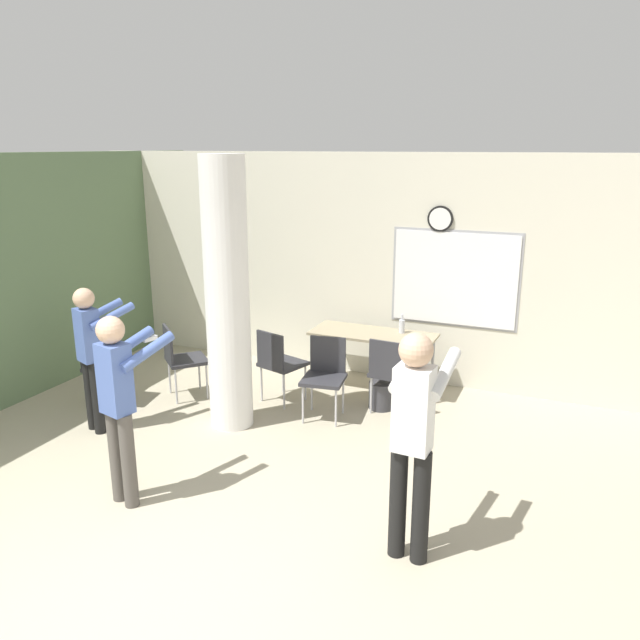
{
  "coord_description": "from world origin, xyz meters",
  "views": [
    {
      "loc": [
        2.42,
        -2.28,
        2.87
      ],
      "look_at": [
        0.19,
        2.89,
        1.29
      ],
      "focal_mm": 35.0,
      "sensor_mm": 36.0,
      "label": 1
    }
  ],
  "objects_px": {
    "person_watching_back": "(91,348)",
    "chair_table_left": "(279,361)",
    "person_playing_side": "(414,429)",
    "chair_near_pillar": "(180,356)",
    "chair_by_left_wall": "(102,360)",
    "chair_table_right": "(391,370)",
    "folding_table": "(373,338)",
    "chair_table_front": "(325,372)",
    "bottle_on_table": "(402,326)",
    "person_playing_front": "(119,395)"
  },
  "relations": [
    {
      "from": "chair_table_front",
      "to": "chair_table_left",
      "type": "bearing_deg",
      "value": 167.89
    },
    {
      "from": "chair_table_right",
      "to": "chair_table_front",
      "type": "relative_size",
      "value": 1.0
    },
    {
      "from": "folding_table",
      "to": "chair_near_pillar",
      "type": "relative_size",
      "value": 1.7
    },
    {
      "from": "chair_table_right",
      "to": "person_playing_side",
      "type": "height_order",
      "value": "person_playing_side"
    },
    {
      "from": "bottle_on_table",
      "to": "person_playing_side",
      "type": "relative_size",
      "value": 0.13
    },
    {
      "from": "folding_table",
      "to": "chair_table_front",
      "type": "distance_m",
      "value": 0.96
    },
    {
      "from": "chair_table_front",
      "to": "bottle_on_table",
      "type": "bearing_deg",
      "value": 63.04
    },
    {
      "from": "chair_table_left",
      "to": "folding_table",
      "type": "bearing_deg",
      "value": 42.38
    },
    {
      "from": "person_playing_side",
      "to": "chair_by_left_wall",
      "type": "bearing_deg",
      "value": 161.43
    },
    {
      "from": "folding_table",
      "to": "person_playing_side",
      "type": "bearing_deg",
      "value": -66.5
    },
    {
      "from": "chair_by_left_wall",
      "to": "person_watching_back",
      "type": "relative_size",
      "value": 0.57
    },
    {
      "from": "person_playing_side",
      "to": "chair_near_pillar",
      "type": "bearing_deg",
      "value": 150.79
    },
    {
      "from": "folding_table",
      "to": "chair_near_pillar",
      "type": "height_order",
      "value": "chair_near_pillar"
    },
    {
      "from": "chair_table_right",
      "to": "folding_table",
      "type": "bearing_deg",
      "value": 125.08
    },
    {
      "from": "chair_by_left_wall",
      "to": "person_playing_front",
      "type": "relative_size",
      "value": 0.54
    },
    {
      "from": "folding_table",
      "to": "chair_table_front",
      "type": "height_order",
      "value": "chair_table_front"
    },
    {
      "from": "chair_table_left",
      "to": "person_watching_back",
      "type": "distance_m",
      "value": 2.02
    },
    {
      "from": "bottle_on_table",
      "to": "chair_table_front",
      "type": "bearing_deg",
      "value": -116.96
    },
    {
      "from": "chair_near_pillar",
      "to": "chair_table_left",
      "type": "xyz_separation_m",
      "value": [
        1.12,
        0.31,
        0.0
      ]
    },
    {
      "from": "person_playing_side",
      "to": "person_watching_back",
      "type": "bearing_deg",
      "value": 168.24
    },
    {
      "from": "chair_table_left",
      "to": "person_playing_front",
      "type": "relative_size",
      "value": 0.54
    },
    {
      "from": "chair_table_right",
      "to": "chair_near_pillar",
      "type": "height_order",
      "value": "same"
    },
    {
      "from": "chair_table_left",
      "to": "chair_by_left_wall",
      "type": "bearing_deg",
      "value": -156.93
    },
    {
      "from": "chair_table_right",
      "to": "person_watching_back",
      "type": "height_order",
      "value": "person_watching_back"
    },
    {
      "from": "bottle_on_table",
      "to": "person_playing_front",
      "type": "distance_m",
      "value": 3.57
    },
    {
      "from": "chair_near_pillar",
      "to": "person_playing_side",
      "type": "xyz_separation_m",
      "value": [
        3.26,
        -1.82,
        0.49
      ]
    },
    {
      "from": "person_watching_back",
      "to": "folding_table",
      "type": "bearing_deg",
      "value": 43.89
    },
    {
      "from": "person_watching_back",
      "to": "chair_table_left",
      "type": "bearing_deg",
      "value": 44.78
    },
    {
      "from": "folding_table",
      "to": "chair_table_right",
      "type": "xyz_separation_m",
      "value": [
        0.4,
        -0.57,
        -0.15
      ]
    },
    {
      "from": "person_watching_back",
      "to": "chair_table_front",
      "type": "bearing_deg",
      "value": 31.75
    },
    {
      "from": "chair_by_left_wall",
      "to": "person_watching_back",
      "type": "bearing_deg",
      "value": -53.16
    },
    {
      "from": "person_watching_back",
      "to": "bottle_on_table",
      "type": "bearing_deg",
      "value": 42.04
    },
    {
      "from": "chair_table_front",
      "to": "person_watching_back",
      "type": "distance_m",
      "value": 2.43
    },
    {
      "from": "chair_table_front",
      "to": "person_playing_side",
      "type": "height_order",
      "value": "person_playing_side"
    },
    {
      "from": "chair_table_front",
      "to": "person_playing_side",
      "type": "distance_m",
      "value": 2.55
    },
    {
      "from": "chair_table_front",
      "to": "person_watching_back",
      "type": "xyz_separation_m",
      "value": [
        -2.04,
        -1.26,
        0.39
      ]
    },
    {
      "from": "chair_near_pillar",
      "to": "person_watching_back",
      "type": "relative_size",
      "value": 0.57
    },
    {
      "from": "bottle_on_table",
      "to": "chair_table_left",
      "type": "relative_size",
      "value": 0.26
    },
    {
      "from": "chair_near_pillar",
      "to": "person_playing_front",
      "type": "height_order",
      "value": "person_playing_front"
    },
    {
      "from": "chair_table_left",
      "to": "person_watching_back",
      "type": "relative_size",
      "value": 0.57
    },
    {
      "from": "chair_by_left_wall",
      "to": "chair_near_pillar",
      "type": "xyz_separation_m",
      "value": [
        0.74,
        0.48,
        0.0
      ]
    },
    {
      "from": "chair_table_right",
      "to": "chair_table_front",
      "type": "xyz_separation_m",
      "value": [
        -0.63,
        -0.36,
        0.0
      ]
    },
    {
      "from": "bottle_on_table",
      "to": "chair_by_left_wall",
      "type": "bearing_deg",
      "value": -150.42
    },
    {
      "from": "chair_table_left",
      "to": "person_watching_back",
      "type": "bearing_deg",
      "value": -135.22
    },
    {
      "from": "chair_by_left_wall",
      "to": "chair_near_pillar",
      "type": "bearing_deg",
      "value": 33.1
    },
    {
      "from": "person_watching_back",
      "to": "person_playing_side",
      "type": "height_order",
      "value": "person_playing_side"
    },
    {
      "from": "chair_table_front",
      "to": "person_watching_back",
      "type": "relative_size",
      "value": 0.57
    },
    {
      "from": "chair_table_front",
      "to": "chair_table_right",
      "type": "bearing_deg",
      "value": 29.48
    },
    {
      "from": "chair_table_right",
      "to": "person_playing_side",
      "type": "bearing_deg",
      "value": -69.67
    },
    {
      "from": "chair_table_left",
      "to": "bottle_on_table",
      "type": "bearing_deg",
      "value": 38.41
    }
  ]
}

